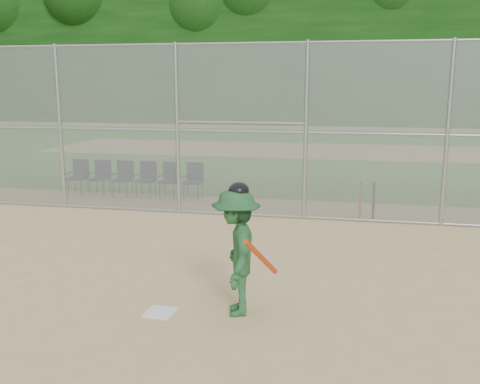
# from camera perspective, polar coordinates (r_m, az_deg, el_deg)

# --- Properties ---
(ground) EXTENTS (100.00, 100.00, 0.00)m
(ground) POSITION_cam_1_polar(r_m,az_deg,el_deg) (7.89, -3.65, -11.46)
(ground) COLOR tan
(ground) RESTS_ON ground
(grass_strip) EXTENTS (100.00, 100.00, 0.00)m
(grass_strip) POSITION_cam_1_polar(r_m,az_deg,el_deg) (25.27, 6.95, 4.46)
(grass_strip) COLOR #2B631D
(grass_strip) RESTS_ON ground
(dirt_patch_far) EXTENTS (24.00, 24.00, 0.00)m
(dirt_patch_far) POSITION_cam_1_polar(r_m,az_deg,el_deg) (25.27, 6.95, 4.46)
(dirt_patch_far) COLOR tan
(dirt_patch_far) RESTS_ON ground
(backstop_fence) EXTENTS (16.09, 0.09, 4.00)m
(backstop_fence) POSITION_cam_1_polar(r_m,az_deg,el_deg) (12.20, 2.33, 6.77)
(backstop_fence) COLOR gray
(backstop_fence) RESTS_ON ground
(treeline) EXTENTS (81.00, 60.00, 11.00)m
(treeline) POSITION_cam_1_polar(r_m,az_deg,el_deg) (27.19, 7.59, 16.54)
(treeline) COLOR black
(treeline) RESTS_ON ground
(home_plate) EXTENTS (0.41, 0.41, 0.02)m
(home_plate) POSITION_cam_1_polar(r_m,az_deg,el_deg) (7.56, -8.48, -12.57)
(home_plate) COLOR silver
(home_plate) RESTS_ON ground
(batter_at_plate) EXTENTS (1.02, 1.33, 1.82)m
(batter_at_plate) POSITION_cam_1_polar(r_m,az_deg,el_deg) (7.18, -0.40, -6.32)
(batter_at_plate) COLOR #1F4F28
(batter_at_plate) RESTS_ON ground
(spare_bats) EXTENTS (0.36, 0.28, 0.84)m
(spare_bats) POSITION_cam_1_polar(r_m,az_deg,el_deg) (12.71, 13.38, -0.87)
(spare_bats) COLOR #D84C14
(spare_bats) RESTS_ON ground
(chair_0) EXTENTS (0.54, 0.52, 0.96)m
(chair_0) POSITION_cam_1_polar(r_m,az_deg,el_deg) (15.76, -16.93, 1.53)
(chair_0) COLOR #0E1035
(chair_0) RESTS_ON ground
(chair_1) EXTENTS (0.54, 0.52, 0.96)m
(chair_1) POSITION_cam_1_polar(r_m,az_deg,el_deg) (15.45, -14.72, 1.46)
(chair_1) COLOR #0E1035
(chair_1) RESTS_ON ground
(chair_2) EXTENTS (0.54, 0.52, 0.96)m
(chair_2) POSITION_cam_1_polar(r_m,az_deg,el_deg) (15.17, -12.42, 1.39)
(chair_2) COLOR #0E1035
(chair_2) RESTS_ON ground
(chair_3) EXTENTS (0.54, 0.52, 0.96)m
(chair_3) POSITION_cam_1_polar(r_m,az_deg,el_deg) (14.91, -10.04, 1.31)
(chair_3) COLOR #0E1035
(chair_3) RESTS_ON ground
(chair_4) EXTENTS (0.54, 0.52, 0.96)m
(chair_4) POSITION_cam_1_polar(r_m,az_deg,el_deg) (14.68, -7.58, 1.23)
(chair_4) COLOR #0E1035
(chair_4) RESTS_ON ground
(chair_5) EXTENTS (0.54, 0.52, 0.96)m
(chair_5) POSITION_cam_1_polar(r_m,az_deg,el_deg) (14.48, -5.04, 1.14)
(chair_5) COLOR #0E1035
(chair_5) RESTS_ON ground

